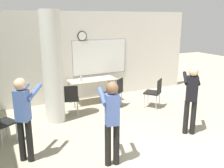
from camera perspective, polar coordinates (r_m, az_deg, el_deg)
The scene contains 11 objects.
wall_back at distance 8.06m, azimuth -7.13°, elevation 6.24°, with size 8.00×0.15×2.80m.
support_pillar at distance 6.34m, azimuth -13.41°, elevation 3.58°, with size 0.50×0.50×2.80m.
folding_table at distance 7.79m, azimuth -4.45°, elevation 0.64°, with size 1.49×0.63×0.74m.
bottle_on_table at distance 7.46m, azimuth -7.07°, elevation 1.15°, with size 0.06×0.06×0.25m.
waste_bin at distance 7.52m, azimuth -0.89°, elevation -3.76°, with size 0.30×0.30×0.39m.
chair_table_left at distance 6.84m, azimuth -9.47°, elevation -3.08°, with size 0.54×0.54×0.87m.
chair_mid_room at distance 7.47m, azimuth 9.75°, elevation -1.56°, with size 0.62×0.62×0.87m.
chair_table_right at distance 7.44m, azimuth 0.89°, elevation -1.41°, with size 0.62×0.62×0.87m.
person_playing_front at distance 4.40m, azimuth -0.05°, elevation -7.57°, with size 0.43×0.64×1.56m.
person_watching_back at distance 4.79m, azimuth -19.53°, elevation -6.31°, with size 0.58×0.63×1.60m.
person_playing_side at distance 5.86m, azimuth 17.68°, elevation -2.38°, with size 0.57×0.65×1.58m.
Camera 1 is at (-2.59, -2.47, 2.61)m, focal length 40.00 mm.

